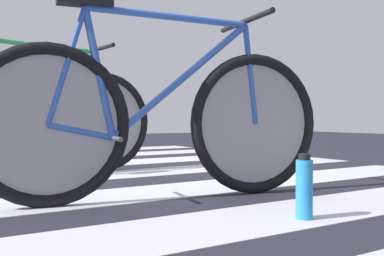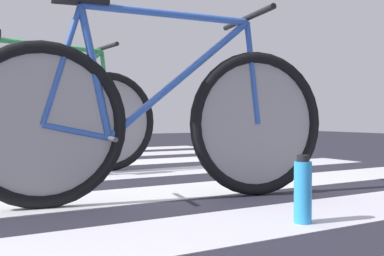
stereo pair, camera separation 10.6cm
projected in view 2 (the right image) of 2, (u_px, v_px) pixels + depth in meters
The scene contains 6 objects.
ground at pixel (28, 183), 2.75m from camera, with size 18.00×14.00×0.02m.
crosswalk_markings at pixel (25, 182), 2.73m from camera, with size 5.45×4.99×0.00m.
bicycle_1_of_3 at pixel (158, 118), 2.09m from camera, with size 1.72×0.55×0.93m.
bicycle_2_of_3 at pixel (37, 118), 2.97m from camera, with size 1.73×0.52×0.93m.
water_bottle at pixel (303, 191), 1.65m from camera, with size 0.06×0.06×0.25m.
traffic_cone at pixel (247, 132), 4.62m from camera, with size 0.45×0.45×0.51m.
Camera 2 is at (-0.50, -2.88, 0.41)m, focal length 42.45 mm.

